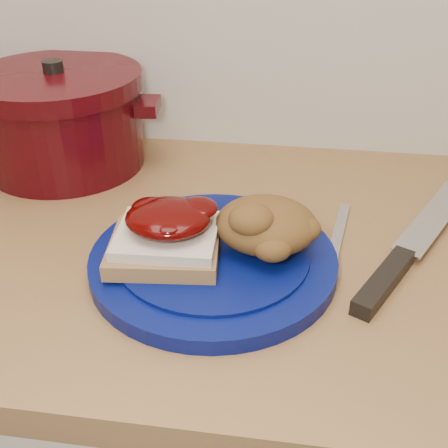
# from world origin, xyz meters

# --- Properties ---
(plate) EXTENTS (0.29, 0.29, 0.02)m
(plate) POSITION_xyz_m (0.04, 1.43, 0.91)
(plate) COLOR #050E51
(plate) RESTS_ON wood_countertop
(sandwich) EXTENTS (0.14, 0.12, 0.06)m
(sandwich) POSITION_xyz_m (-0.01, 1.42, 0.95)
(sandwich) COLOR olive
(sandwich) RESTS_ON plate
(stuffing_mound) EXTENTS (0.12, 0.10, 0.06)m
(stuffing_mound) POSITION_xyz_m (0.10, 1.45, 0.95)
(stuffing_mound) COLOR brown
(stuffing_mound) RESTS_ON plate
(chef_knife) EXTENTS (0.19, 0.32, 0.02)m
(chef_knife) POSITION_xyz_m (0.26, 1.46, 0.91)
(chef_knife) COLOR black
(chef_knife) RESTS_ON wood_countertop
(butter_knife) EXTENTS (0.04, 0.18, 0.00)m
(butter_knife) POSITION_xyz_m (0.19, 1.51, 0.90)
(butter_knife) COLOR silver
(butter_knife) RESTS_ON wood_countertop
(dutch_oven) EXTENTS (0.31, 0.28, 0.17)m
(dutch_oven) POSITION_xyz_m (-0.24, 1.68, 0.98)
(dutch_oven) COLOR #370509
(dutch_oven) RESTS_ON wood_countertop
(pepper_grinder) EXTENTS (0.07, 0.07, 0.12)m
(pepper_grinder) POSITION_xyz_m (-0.29, 1.67, 0.96)
(pepper_grinder) COLOR black
(pepper_grinder) RESTS_ON wood_countertop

